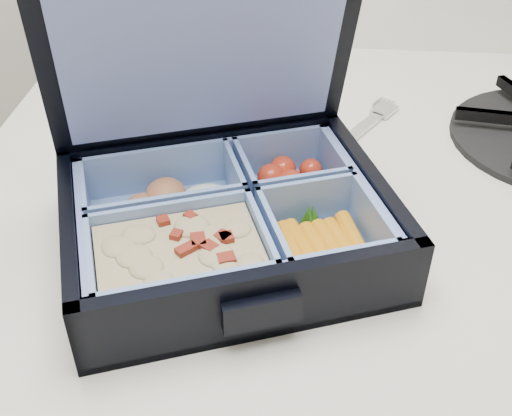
# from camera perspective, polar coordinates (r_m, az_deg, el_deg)

# --- Properties ---
(bento_box) EXTENTS (0.29, 0.26, 0.06)m
(bento_box) POSITION_cam_1_polar(r_m,az_deg,el_deg) (0.48, -2.55, -1.34)
(bento_box) COLOR black
(bento_box) RESTS_ON stove
(burner_grate_rear) EXTENTS (0.20, 0.20, 0.02)m
(burner_grate_rear) POSITION_cam_1_polar(r_m,az_deg,el_deg) (0.82, -9.14, 13.88)
(burner_grate_rear) COLOR black
(burner_grate_rear) RESTS_ON stove
(fork) EXTENTS (0.11, 0.16, 0.01)m
(fork) POSITION_cam_1_polar(r_m,az_deg,el_deg) (0.63, 7.73, 5.71)
(fork) COLOR silver
(fork) RESTS_ON stove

